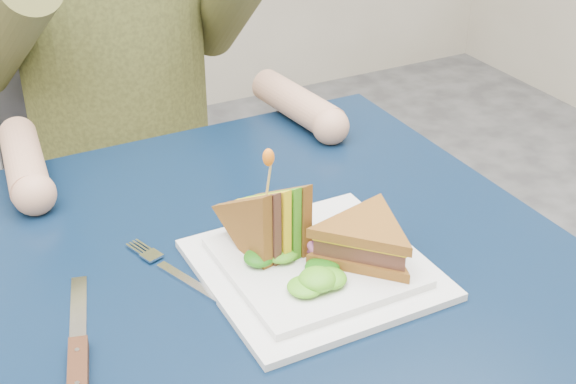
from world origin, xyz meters
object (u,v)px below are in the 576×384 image
plate (314,266)px  knife (78,360)px  table (264,301)px  sandwich_upright (269,225)px  fork (177,273)px  sandwich_flat (365,240)px  chair (113,153)px

plate → knife: bearing=-174.5°
table → sandwich_upright: bearing=-96.5°
fork → table: bearing=-1.1°
sandwich_flat → sandwich_upright: sandwich_upright is taller
table → chair: bearing=90.0°
fork → knife: (-0.15, -0.10, 0.00)m
sandwich_flat → knife: 0.35m
plate → sandwich_flat: size_ratio=1.27×
table → plate: (0.04, -0.07, 0.09)m
chair → fork: bearing=-99.1°
sandwich_flat → fork: 0.23m
chair → fork: (-0.11, -0.72, 0.19)m
sandwich_upright → fork: size_ratio=0.85×
sandwich_upright → knife: bearing=-164.1°
plate → knife: size_ratio=1.19×
chair → table: bearing=-90.0°
plate → sandwich_upright: (-0.04, 0.05, 0.05)m
fork → sandwich_flat: bearing=-25.4°
table → sandwich_upright: sandwich_upright is taller
fork → plate: bearing=-25.7°
knife → sandwich_flat: bearing=0.6°
plate → fork: (-0.15, 0.07, -0.01)m
sandwich_flat → knife: sandwich_flat is taller
sandwich_flat → sandwich_upright: bearing=143.0°
fork → knife: size_ratio=0.80×
plate → sandwich_flat: (0.05, -0.02, 0.04)m
chair → sandwich_upright: bearing=-90.2°
sandwich_flat → fork: sandwich_flat is taller
sandwich_upright → fork: sandwich_upright is taller
sandwich_upright → knife: sandwich_upright is taller
sandwich_upright → table: bearing=83.5°
chair → knife: chair is taller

